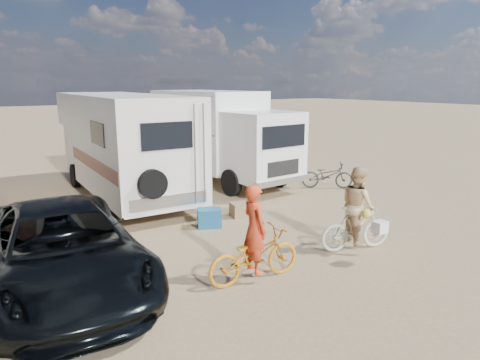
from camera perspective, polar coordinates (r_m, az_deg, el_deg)
ground at (r=8.75m, az=0.28°, el=-12.00°), size 140.00×140.00×0.00m
rv_main at (r=14.50m, az=-14.98°, el=4.21°), size 2.83×7.60×3.27m
box_truck at (r=16.28m, az=-2.33°, el=5.59°), size 2.78×6.70×3.33m
dark_suv at (r=8.50m, az=-22.04°, el=-8.26°), size 2.92×5.58×1.50m
bike_man at (r=8.27m, az=1.86°, el=-9.76°), size 1.94×0.83×0.99m
bike_woman at (r=10.06m, az=14.86°, el=-6.03°), size 1.74×0.95×1.01m
rider_man at (r=8.15m, az=1.88°, el=-7.56°), size 0.45×0.64×1.67m
rider_woman at (r=9.95m, az=14.97°, el=-4.15°), size 0.86×0.98×1.70m
bike_parked at (r=15.64m, az=11.26°, el=0.60°), size 1.75×1.58×0.92m
cooler at (r=11.32m, az=-4.01°, el=-4.94°), size 0.72×0.64×0.48m
crate at (r=12.18m, az=-0.01°, el=-3.88°), size 0.57×0.57×0.38m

